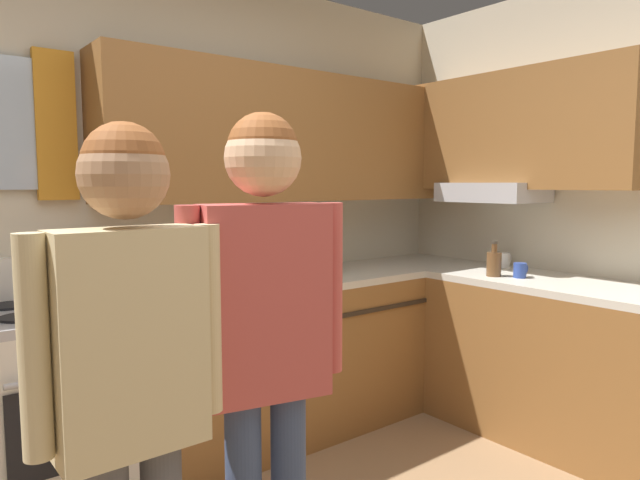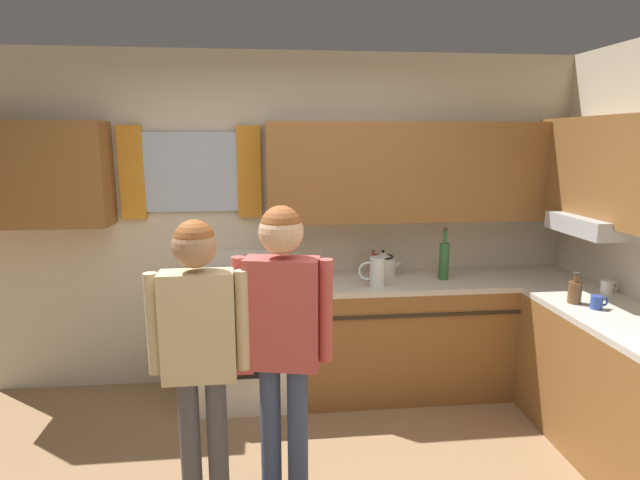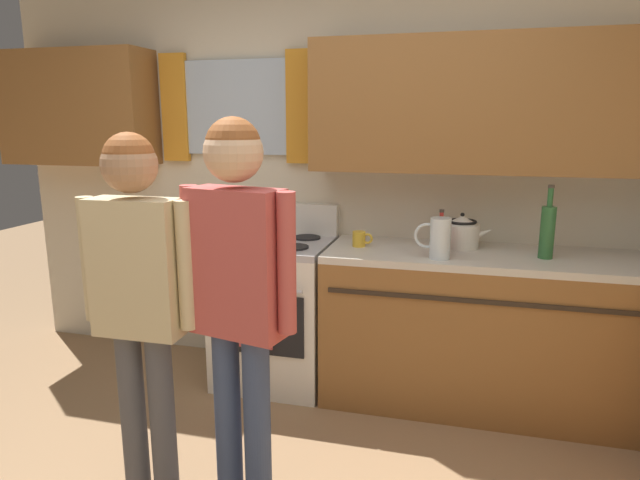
# 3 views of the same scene
# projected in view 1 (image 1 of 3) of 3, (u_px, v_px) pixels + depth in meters

# --- Properties ---
(back_wall_unit) EXTENTS (4.60, 0.42, 2.60)m
(back_wall_unit) POSITION_uv_depth(u_px,v_px,m) (131.00, 177.00, 2.88)
(back_wall_unit) COLOR beige
(back_wall_unit) RESTS_ON ground
(kitchen_counter_run) EXTENTS (2.29, 2.05, 0.90)m
(kitchen_counter_run) POSITION_uv_depth(u_px,v_px,m) (412.00, 352.00, 3.32)
(kitchen_counter_run) COLOR brown
(kitchen_counter_run) RESTS_ON ground
(stove_oven) EXTENTS (0.67, 0.67, 1.10)m
(stove_oven) POSITION_uv_depth(u_px,v_px,m) (63.00, 403.00, 2.50)
(stove_oven) COLOR silver
(stove_oven) RESTS_ON ground
(bottle_wine_green) EXTENTS (0.08, 0.08, 0.39)m
(bottle_wine_green) POSITION_uv_depth(u_px,v_px,m) (336.00, 248.00, 3.37)
(bottle_wine_green) COLOR #2D6633
(bottle_wine_green) RESTS_ON kitchen_counter_run
(bottle_sauce_red) EXTENTS (0.06, 0.06, 0.25)m
(bottle_sauce_red) POSITION_uv_depth(u_px,v_px,m) (259.00, 267.00, 3.02)
(bottle_sauce_red) COLOR red
(bottle_sauce_red) RESTS_ON kitchen_counter_run
(bottle_squat_brown) EXTENTS (0.08, 0.08, 0.21)m
(bottle_squat_brown) POSITION_uv_depth(u_px,v_px,m) (494.00, 263.00, 3.27)
(bottle_squat_brown) COLOR brown
(bottle_squat_brown) RESTS_ON kitchen_counter_run
(mug_ceramic_white) EXTENTS (0.13, 0.08, 0.09)m
(mug_ceramic_white) POSITION_uv_depth(u_px,v_px,m) (504.00, 260.00, 3.61)
(mug_ceramic_white) COLOR white
(mug_ceramic_white) RESTS_ON kitchen_counter_run
(mug_cobalt_blue) EXTENTS (0.11, 0.07, 0.08)m
(mug_cobalt_blue) POSITION_uv_depth(u_px,v_px,m) (520.00, 270.00, 3.22)
(mug_cobalt_blue) COLOR #2D479E
(mug_cobalt_blue) RESTS_ON kitchen_counter_run
(mug_mustard_yellow) EXTENTS (0.12, 0.08, 0.09)m
(mug_mustard_yellow) POSITION_uv_depth(u_px,v_px,m) (174.00, 284.00, 2.78)
(mug_mustard_yellow) COLOR gold
(mug_mustard_yellow) RESTS_ON kitchen_counter_run
(stovetop_kettle) EXTENTS (0.27, 0.20, 0.21)m
(stovetop_kettle) POSITION_uv_depth(u_px,v_px,m) (261.00, 261.00, 3.21)
(stovetop_kettle) COLOR silver
(stovetop_kettle) RESTS_ON kitchen_counter_run
(water_pitcher) EXTENTS (0.19, 0.11, 0.22)m
(water_pitcher) POSITION_uv_depth(u_px,v_px,m) (271.00, 266.00, 2.91)
(water_pitcher) COLOR silver
(water_pitcher) RESTS_ON kitchen_counter_run
(adult_left) EXTENTS (0.49, 0.21, 1.58)m
(adult_left) POSITION_uv_depth(u_px,v_px,m) (131.00, 364.00, 1.38)
(adult_left) COLOR #4C4C51
(adult_left) RESTS_ON ground
(adult_in_plaid) EXTENTS (0.50, 0.23, 1.64)m
(adult_in_plaid) POSITION_uv_depth(u_px,v_px,m) (265.00, 322.00, 1.66)
(adult_in_plaid) COLOR #38476B
(adult_in_plaid) RESTS_ON ground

